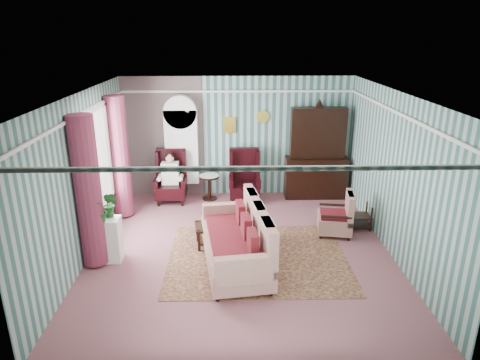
{
  "coord_description": "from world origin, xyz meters",
  "views": [
    {
      "loc": [
        -0.17,
        -7.13,
        3.88
      ],
      "look_at": [
        0.0,
        0.6,
        1.18
      ],
      "focal_mm": 32.0,
      "sensor_mm": 36.0,
      "label": 1
    }
  ],
  "objects_px": {
    "wingback_right": "(245,176)",
    "coffee_table": "(219,235)",
    "floral_armchair": "(335,209)",
    "nest_table": "(359,216)",
    "dresser_hutch": "(317,150)",
    "sofa": "(235,240)",
    "seated_woman": "(171,178)",
    "round_side_table": "(209,187)",
    "plant_stand": "(106,239)",
    "bookcase": "(182,152)",
    "wingback_left": "(171,177)"
  },
  "relations": [
    {
      "from": "wingback_right",
      "to": "coffee_table",
      "type": "relative_size",
      "value": 1.39
    },
    {
      "from": "floral_armchair",
      "to": "wingback_right",
      "type": "bearing_deg",
      "value": 53.1
    },
    {
      "from": "nest_table",
      "to": "floral_armchair",
      "type": "distance_m",
      "value": 0.68
    },
    {
      "from": "dresser_hutch",
      "to": "wingback_right",
      "type": "bearing_deg",
      "value": -171.23
    },
    {
      "from": "sofa",
      "to": "coffee_table",
      "type": "height_order",
      "value": "sofa"
    },
    {
      "from": "seated_woman",
      "to": "sofa",
      "type": "relative_size",
      "value": 0.53
    },
    {
      "from": "seated_woman",
      "to": "round_side_table",
      "type": "bearing_deg",
      "value": 9.46
    },
    {
      "from": "dresser_hutch",
      "to": "sofa",
      "type": "relative_size",
      "value": 1.05
    },
    {
      "from": "wingback_right",
      "to": "plant_stand",
      "type": "relative_size",
      "value": 1.56
    },
    {
      "from": "seated_woman",
      "to": "nest_table",
      "type": "xyz_separation_m",
      "value": [
        4.07,
        -1.55,
        -0.32
      ]
    },
    {
      "from": "wingback_right",
      "to": "seated_woman",
      "type": "xyz_separation_m",
      "value": [
        -1.75,
        0.0,
        -0.04
      ]
    },
    {
      "from": "dresser_hutch",
      "to": "seated_woman",
      "type": "xyz_separation_m",
      "value": [
        -3.5,
        -0.27,
        -0.59
      ]
    },
    {
      "from": "wingback_right",
      "to": "seated_woman",
      "type": "distance_m",
      "value": 1.75
    },
    {
      "from": "seated_woman",
      "to": "round_side_table",
      "type": "relative_size",
      "value": 1.97
    },
    {
      "from": "dresser_hutch",
      "to": "nest_table",
      "type": "bearing_deg",
      "value": -72.61
    },
    {
      "from": "floral_armchair",
      "to": "round_side_table",
      "type": "bearing_deg",
      "value": 62.03
    },
    {
      "from": "nest_table",
      "to": "floral_armchair",
      "type": "height_order",
      "value": "floral_armchair"
    },
    {
      "from": "bookcase",
      "to": "floral_armchair",
      "type": "distance_m",
      "value": 3.96
    },
    {
      "from": "round_side_table",
      "to": "plant_stand",
      "type": "distance_m",
      "value": 3.36
    },
    {
      "from": "nest_table",
      "to": "plant_stand",
      "type": "height_order",
      "value": "plant_stand"
    },
    {
      "from": "wingback_left",
      "to": "wingback_right",
      "type": "height_order",
      "value": "same"
    },
    {
      "from": "nest_table",
      "to": "wingback_right",
      "type": "bearing_deg",
      "value": 146.25
    },
    {
      "from": "dresser_hutch",
      "to": "plant_stand",
      "type": "distance_m",
      "value": 5.31
    },
    {
      "from": "dresser_hutch",
      "to": "sofa",
      "type": "xyz_separation_m",
      "value": [
        -2.01,
        -3.27,
        -0.68
      ]
    },
    {
      "from": "bookcase",
      "to": "plant_stand",
      "type": "distance_m",
      "value": 3.39
    },
    {
      "from": "bookcase",
      "to": "plant_stand",
      "type": "relative_size",
      "value": 2.8
    },
    {
      "from": "bookcase",
      "to": "seated_woman",
      "type": "relative_size",
      "value": 1.9
    },
    {
      "from": "wingback_left",
      "to": "dresser_hutch",
      "type": "bearing_deg",
      "value": 4.41
    },
    {
      "from": "round_side_table",
      "to": "nest_table",
      "type": "xyz_separation_m",
      "value": [
        3.17,
        -1.7,
        -0.03
      ]
    },
    {
      "from": "wingback_right",
      "to": "coffee_table",
      "type": "bearing_deg",
      "value": -104.02
    },
    {
      "from": "floral_armchair",
      "to": "dresser_hutch",
      "type": "bearing_deg",
      "value": 8.9
    },
    {
      "from": "plant_stand",
      "to": "coffee_table",
      "type": "relative_size",
      "value": 0.89
    },
    {
      "from": "dresser_hutch",
      "to": "wingback_right",
      "type": "xyz_separation_m",
      "value": [
        -1.75,
        -0.27,
        -0.55
      ]
    },
    {
      "from": "seated_woman",
      "to": "wingback_right",
      "type": "bearing_deg",
      "value": 0.0
    },
    {
      "from": "wingback_left",
      "to": "wingback_right",
      "type": "relative_size",
      "value": 1.0
    },
    {
      "from": "coffee_table",
      "to": "plant_stand",
      "type": "bearing_deg",
      "value": -165.28
    },
    {
      "from": "bookcase",
      "to": "plant_stand",
      "type": "bearing_deg",
      "value": -108.49
    },
    {
      "from": "plant_stand",
      "to": "sofa",
      "type": "distance_m",
      "value": 2.3
    },
    {
      "from": "bookcase",
      "to": "coffee_table",
      "type": "distance_m",
      "value": 2.93
    },
    {
      "from": "nest_table",
      "to": "sofa",
      "type": "distance_m",
      "value": 2.97
    },
    {
      "from": "plant_stand",
      "to": "round_side_table",
      "type": "bearing_deg",
      "value": 59.62
    },
    {
      "from": "bookcase",
      "to": "coffee_table",
      "type": "height_order",
      "value": "bookcase"
    },
    {
      "from": "wingback_left",
      "to": "plant_stand",
      "type": "relative_size",
      "value": 1.56
    },
    {
      "from": "coffee_table",
      "to": "seated_woman",
      "type": "bearing_deg",
      "value": 118.21
    },
    {
      "from": "wingback_left",
      "to": "seated_woman",
      "type": "bearing_deg",
      "value": 0.0
    },
    {
      "from": "dresser_hutch",
      "to": "round_side_table",
      "type": "xyz_separation_m",
      "value": [
        -2.6,
        -0.12,
        -0.88
      ]
    },
    {
      "from": "seated_woman",
      "to": "wingback_left",
      "type": "bearing_deg",
      "value": 0.0
    },
    {
      "from": "wingback_left",
      "to": "floral_armchair",
      "type": "distance_m",
      "value": 3.94
    },
    {
      "from": "bookcase",
      "to": "wingback_right",
      "type": "height_order",
      "value": "bookcase"
    },
    {
      "from": "wingback_left",
      "to": "coffee_table",
      "type": "xyz_separation_m",
      "value": [
        1.19,
        -2.23,
        -0.41
      ]
    }
  ]
}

